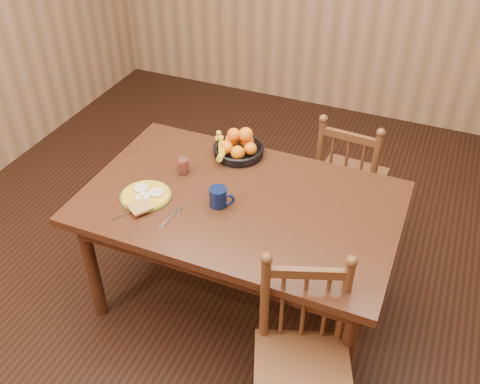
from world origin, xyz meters
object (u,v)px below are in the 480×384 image
at_px(dining_table, 240,213).
at_px(chair_near, 302,360).
at_px(coffee_mug, 219,197).
at_px(fruit_bowl, 238,147).
at_px(chair_far, 349,179).
at_px(breakfast_plate, 145,196).

relative_size(dining_table, chair_near, 1.74).
distance_m(dining_table, coffee_mug, 0.18).
xyz_separation_m(coffee_mug, fruit_bowl, (-0.10, 0.46, 0.00)).
bearing_deg(dining_table, chair_near, -47.07).
xyz_separation_m(chair_far, fruit_bowl, (-0.58, -0.44, 0.36)).
relative_size(breakfast_plate, coffee_mug, 2.31).
height_order(dining_table, chair_far, chair_far).
xyz_separation_m(chair_near, fruit_bowl, (-0.71, 0.96, 0.35)).
height_order(chair_near, coffee_mug, chair_near).
height_order(breakfast_plate, fruit_bowl, fruit_bowl).
distance_m(dining_table, chair_near, 0.82).
bearing_deg(coffee_mug, chair_far, 61.85).
relative_size(chair_near, fruit_bowl, 2.84).
distance_m(chair_far, coffee_mug, 1.09).
bearing_deg(dining_table, coffee_mug, -134.83).
bearing_deg(coffee_mug, dining_table, 45.17).
bearing_deg(dining_table, breakfast_plate, -159.14).
bearing_deg(breakfast_plate, coffee_mug, 13.87).
height_order(dining_table, fruit_bowl, fruit_bowl).
relative_size(chair_far, coffee_mug, 6.77).
distance_m(chair_near, fruit_bowl, 1.24).
distance_m(breakfast_plate, fruit_bowl, 0.62).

